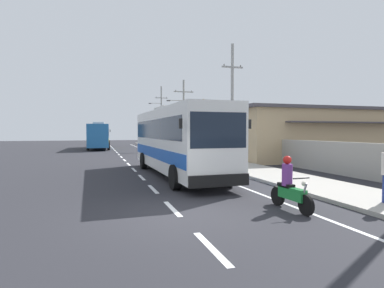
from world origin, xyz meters
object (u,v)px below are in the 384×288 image
(coach_bus_far_lane, at_px, (99,135))
(motorcycle_beside_bus, at_px, (290,188))
(utility_pole_far, at_px, (183,113))
(pedestrian_midwalk, at_px, (206,148))
(palm_second, at_px, (187,114))
(utility_pole_distant, at_px, (161,114))
(utility_pole_mid, at_px, (232,101))
(roadside_building, at_px, (310,134))
(coach_bus_foreground, at_px, (176,139))
(palm_nearest, at_px, (204,116))

(coach_bus_far_lane, relative_size, motorcycle_beside_bus, 6.09)
(motorcycle_beside_bus, height_order, utility_pole_far, utility_pole_far)
(motorcycle_beside_bus, xyz_separation_m, pedestrian_midwalk, (3.20, 16.72, 0.34))
(palm_second, bearing_deg, utility_pole_distant, 93.26)
(utility_pole_distant, relative_size, palm_second, 1.64)
(coach_bus_far_lane, distance_m, utility_pole_distant, 14.23)
(utility_pole_mid, bearing_deg, pedestrian_midwalk, 139.36)
(utility_pole_mid, distance_m, palm_second, 17.21)
(roadside_building, bearing_deg, pedestrian_midwalk, 171.89)
(coach_bus_foreground, bearing_deg, utility_pole_far, 73.73)
(utility_pole_far, bearing_deg, palm_second, 61.88)
(coach_bus_far_lane, xyz_separation_m, utility_pole_far, (10.24, -6.35, 2.89))
(coach_bus_foreground, distance_m, palm_second, 25.34)
(coach_bus_far_lane, height_order, palm_second, palm_second)
(utility_pole_distant, relative_size, roadside_building, 0.65)
(utility_pole_distant, bearing_deg, palm_nearest, -91.63)
(palm_nearest, distance_m, palm_second, 11.42)
(coach_bus_far_lane, height_order, utility_pole_far, utility_pole_far)
(utility_pole_far, bearing_deg, motorcycle_beside_bus, -99.28)
(utility_pole_mid, bearing_deg, coach_bus_foreground, -132.96)
(pedestrian_midwalk, bearing_deg, roadside_building, -176.13)
(coach_bus_foreground, relative_size, motorcycle_beside_bus, 6.08)
(pedestrian_midwalk, bearing_deg, palm_second, -88.04)
(pedestrian_midwalk, distance_m, utility_pole_distant, 29.63)
(pedestrian_midwalk, distance_m, roadside_building, 9.51)
(pedestrian_midwalk, relative_size, utility_pole_far, 0.19)
(utility_pole_far, relative_size, palm_second, 1.43)
(coach_bus_far_lane, distance_m, palm_second, 12.44)
(utility_pole_distant, height_order, palm_second, utility_pole_distant)
(palm_nearest, bearing_deg, coach_bus_foreground, -115.12)
(pedestrian_midwalk, distance_m, palm_nearest, 5.44)
(motorcycle_beside_bus, relative_size, pedestrian_midwalk, 1.18)
(coach_bus_far_lane, relative_size, utility_pole_mid, 1.27)
(coach_bus_foreground, relative_size, utility_pole_far, 1.34)
(coach_bus_foreground, relative_size, pedestrian_midwalk, 7.18)
(coach_bus_foreground, distance_m, coach_bus_far_lane, 28.83)
(utility_pole_mid, height_order, palm_second, utility_pole_mid)
(pedestrian_midwalk, xyz_separation_m, utility_pole_far, (1.80, 13.88, 3.76))
(coach_bus_foreground, xyz_separation_m, palm_nearest, (5.99, 12.77, 1.92))
(utility_pole_mid, relative_size, palm_nearest, 1.68)
(motorcycle_beside_bus, bearing_deg, palm_second, 79.56)
(utility_pole_mid, distance_m, roadside_building, 8.08)
(pedestrian_midwalk, relative_size, utility_pole_distant, 0.16)
(utility_pole_distant, distance_m, palm_second, 13.57)
(pedestrian_midwalk, distance_m, palm_second, 16.39)
(utility_pole_mid, height_order, roadside_building, utility_pole_mid)
(coach_bus_far_lane, bearing_deg, utility_pole_far, -31.80)
(utility_pole_far, relative_size, utility_pole_distant, 0.87)
(coach_bus_foreground, relative_size, palm_second, 1.90)
(motorcycle_beside_bus, xyz_separation_m, utility_pole_far, (5.00, 30.60, 4.10))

